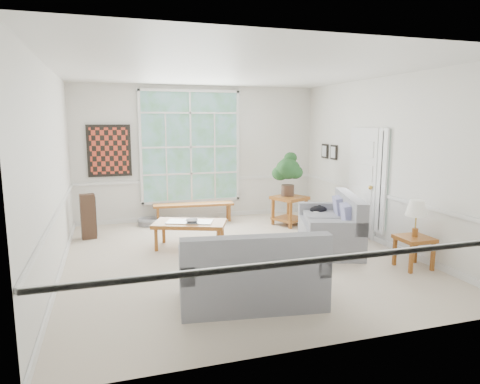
{
  "coord_description": "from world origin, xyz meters",
  "views": [
    {
      "loc": [
        -1.99,
        -6.53,
        2.23
      ],
      "look_at": [
        0.1,
        0.2,
        1.05
      ],
      "focal_mm": 32.0,
      "sensor_mm": 36.0,
      "label": 1
    }
  ],
  "objects_px": {
    "end_table": "(289,211)",
    "side_table": "(413,252)",
    "loveseat_front": "(251,266)",
    "coffee_table": "(190,235)",
    "loveseat_right": "(329,221)"
  },
  "relations": [
    {
      "from": "loveseat_front",
      "to": "coffee_table",
      "type": "relative_size",
      "value": 1.4
    },
    {
      "from": "loveseat_right",
      "to": "coffee_table",
      "type": "bearing_deg",
      "value": -178.49
    },
    {
      "from": "loveseat_right",
      "to": "coffee_table",
      "type": "distance_m",
      "value": 2.48
    },
    {
      "from": "loveseat_front",
      "to": "side_table",
      "type": "distance_m",
      "value": 2.82
    },
    {
      "from": "side_table",
      "to": "loveseat_right",
      "type": "bearing_deg",
      "value": 117.81
    },
    {
      "from": "loveseat_right",
      "to": "side_table",
      "type": "distance_m",
      "value": 1.53
    },
    {
      "from": "loveseat_right",
      "to": "side_table",
      "type": "height_order",
      "value": "loveseat_right"
    },
    {
      "from": "coffee_table",
      "to": "end_table",
      "type": "bearing_deg",
      "value": 44.91
    },
    {
      "from": "end_table",
      "to": "side_table",
      "type": "relative_size",
      "value": 1.27
    },
    {
      "from": "loveseat_front",
      "to": "end_table",
      "type": "relative_size",
      "value": 2.78
    },
    {
      "from": "coffee_table",
      "to": "loveseat_front",
      "type": "bearing_deg",
      "value": -62.02
    },
    {
      "from": "loveseat_right",
      "to": "end_table",
      "type": "bearing_deg",
      "value": 108.53
    },
    {
      "from": "loveseat_front",
      "to": "loveseat_right",
      "type": "bearing_deg",
      "value": 48.85
    },
    {
      "from": "loveseat_front",
      "to": "coffee_table",
      "type": "height_order",
      "value": "loveseat_front"
    },
    {
      "from": "loveseat_front",
      "to": "end_table",
      "type": "xyz_separation_m",
      "value": [
        2.08,
        3.56,
        -0.16
      ]
    }
  ]
}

